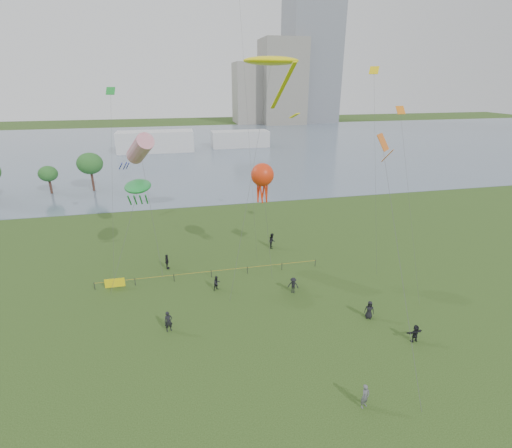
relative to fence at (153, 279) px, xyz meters
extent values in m
plane|color=#213B12|center=(9.93, -15.37, -0.55)|extent=(400.00, 400.00, 0.00)
cube|color=slate|center=(9.93, 84.63, -0.53)|extent=(400.00, 120.00, 0.08)
cube|color=gray|center=(55.93, 146.63, 18.45)|extent=(20.00, 20.00, 38.00)
cube|color=gray|center=(41.93, 152.63, 13.45)|extent=(16.00, 18.00, 28.00)
cube|color=silver|center=(-2.07, 79.63, 2.45)|extent=(22.00, 8.00, 6.00)
cube|color=silver|center=(23.93, 82.63, 1.95)|extent=(18.00, 7.00, 5.00)
cylinder|color=#3C241B|center=(-12.63, 38.60, 1.11)|extent=(0.44, 0.44, 3.33)
ellipsoid|color=#2D6829|center=(-12.63, 38.60, 4.85)|extent=(4.74, 4.74, 4.00)
cylinder|color=#3C241B|center=(-20.13, 38.37, 0.64)|extent=(0.44, 0.44, 2.39)
ellipsoid|color=#2D6829|center=(-20.13, 38.37, 3.32)|extent=(3.40, 3.40, 2.87)
cylinder|color=black|center=(-5.88, 0.00, -0.13)|extent=(0.07, 0.07, 0.85)
cylinder|color=black|center=(-1.88, 0.00, -0.13)|extent=(0.07, 0.07, 0.85)
cylinder|color=black|center=(2.12, 0.00, -0.13)|extent=(0.07, 0.07, 0.85)
cylinder|color=black|center=(6.12, 0.00, -0.13)|extent=(0.07, 0.07, 0.85)
cylinder|color=black|center=(10.12, 0.00, -0.13)|extent=(0.07, 0.07, 0.85)
cylinder|color=black|center=(14.12, 0.00, -0.13)|extent=(0.07, 0.07, 0.85)
cylinder|color=black|center=(18.12, 0.00, -0.13)|extent=(0.07, 0.07, 0.85)
cylinder|color=gold|center=(6.12, 0.00, 0.19)|extent=(24.00, 0.03, 0.03)
cube|color=yellow|center=(-3.88, 0.00, 0.00)|extent=(2.00, 0.04, 1.00)
imported|color=#54565B|center=(14.18, -19.37, 0.33)|extent=(0.76, 0.65, 1.78)
imported|color=black|center=(6.41, -2.72, 0.23)|extent=(0.95, 0.88, 1.57)
imported|color=black|center=(13.88, -4.88, 0.29)|extent=(1.26, 1.04, 1.69)
imported|color=black|center=(1.41, 3.04, 0.34)|extent=(0.45, 1.05, 1.78)
imported|color=black|center=(19.27, -10.46, 0.30)|extent=(1.00, 0.87, 1.72)
imported|color=black|center=(21.37, -14.23, 0.22)|extent=(1.47, 0.54, 1.56)
imported|color=black|center=(1.60, -8.47, 0.38)|extent=(0.77, 0.60, 1.87)
imported|color=black|center=(14.55, 6.09, 0.42)|extent=(0.94, 1.10, 1.96)
cylinder|color=#3F3F42|center=(10.29, -1.26, 10.40)|extent=(5.85, 7.68, 21.92)
ellipsoid|color=yellow|center=(13.20, 2.56, 21.36)|extent=(5.60, 3.50, 0.88)
cube|color=yellow|center=(13.20, -1.64, 18.96)|extent=(0.36, 6.98, 4.09)
cube|color=yellow|center=(13.20, -5.44, 16.86)|extent=(0.95, 0.95, 0.42)
cylinder|color=#3F3F42|center=(0.22, 4.15, 5.95)|extent=(1.48, 6.43, 13.03)
cylinder|color=#D31942|center=(-0.50, 7.35, 12.46)|extent=(3.82, 5.24, 3.94)
cylinder|color=#191AB0|center=(-1.90, 6.15, 10.86)|extent=(0.60, 1.13, 0.88)
cylinder|color=#191AB0|center=(-2.18, 6.53, 10.86)|extent=(0.60, 1.13, 0.88)
cylinder|color=#191AB0|center=(-2.63, 6.39, 10.86)|extent=(0.60, 1.13, 0.88)
cylinder|color=#191AB0|center=(-2.63, 5.92, 10.86)|extent=(0.60, 1.13, 0.88)
cylinder|color=#191AB0|center=(-2.18, 5.77, 10.86)|extent=(0.60, 1.13, 0.88)
cylinder|color=#3F3F42|center=(-2.50, 0.97, 4.39)|extent=(3.49, 4.26, 9.91)
ellipsoid|color=#198E33|center=(-0.77, 3.08, 9.34)|extent=(2.68, 4.82, 0.94)
cylinder|color=#198E33|center=(-1.57, 1.48, 8.34)|extent=(0.16, 1.79, 1.54)
cylinder|color=#198E33|center=(-1.02, 1.48, 8.34)|extent=(0.16, 1.79, 1.54)
cylinder|color=#198E33|center=(-0.47, 1.48, 8.34)|extent=(0.16, 1.79, 1.54)
cylinder|color=#198E33|center=(0.08, 1.48, 8.34)|extent=(0.16, 1.79, 1.54)
cylinder|color=#3F3F42|center=(12.23, -0.57, 4.96)|extent=(0.69, 2.24, 11.04)
sphere|color=red|center=(11.90, 0.53, 10.48)|extent=(2.39, 2.39, 2.39)
cylinder|color=red|center=(12.40, 0.53, 8.88)|extent=(0.18, 0.54, 2.60)
cylinder|color=red|center=(12.15, 0.97, 8.88)|extent=(0.49, 0.36, 2.61)
cylinder|color=red|center=(11.65, 0.97, 8.88)|extent=(0.49, 0.36, 2.61)
cylinder|color=red|center=(11.40, 0.53, 8.88)|extent=(0.18, 0.54, 2.60)
cylinder|color=red|center=(11.65, 0.10, 8.88)|extent=(0.49, 0.36, 2.61)
cylinder|color=red|center=(12.15, 0.10, 8.88)|extent=(0.49, 0.36, 2.61)
cylinder|color=#3F3F42|center=(19.12, -13.88, 7.07)|extent=(2.91, 13.42, 15.27)
cube|color=orange|center=(20.56, -7.18, 14.69)|extent=(1.66, 1.66, 1.36)
cylinder|color=orange|center=(20.56, -8.08, 13.69)|extent=(0.08, 1.58, 1.35)
cube|color=#198C2D|center=(-2.77, 7.14, 18.54)|extent=(1.04, 1.00, 0.76)
cube|color=yellow|center=(23.54, 1.06, 20.51)|extent=(0.93, 0.60, 0.76)
cube|color=orange|center=(25.26, -1.82, 16.84)|extent=(0.97, 0.68, 0.76)
camera|label=1|loc=(3.26, -35.86, 19.63)|focal=26.00mm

